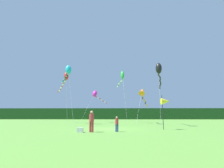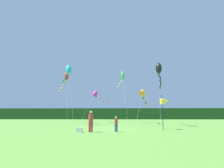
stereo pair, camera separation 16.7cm
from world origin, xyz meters
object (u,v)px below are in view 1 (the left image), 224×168
cooler_box (80,130)px  kite_magenta (96,95)px  kite_green (122,76)px  person_child (117,123)px  kite_black (159,71)px  kite_red (65,79)px  banner_flag_pole (165,102)px  kite_orange (142,93)px  person_adult (92,120)px  kite_cyan (68,70)px

cooler_box → kite_magenta: bearing=93.0°
kite_green → kite_magenta: bearing=159.7°
cooler_box → kite_green: 20.21m
cooler_box → kite_magenta: kite_magenta is taller
person_child → kite_black: (6.19, 7.95, 7.03)m
kite_red → banner_flag_pole: bearing=-40.7°
kite_green → kite_black: bearing=-61.2°
kite_black → kite_magenta: size_ratio=1.00×
cooler_box → kite_orange: kite_orange is taller
person_adult → kite_cyan: size_ratio=0.18×
person_adult → cooler_box: bearing=-167.1°
kite_orange → kite_cyan: bearing=-174.4°
person_adult → kite_black: (8.42, 8.37, 6.75)m
cooler_box → kite_cyan: kite_cyan is taller
banner_flag_pole → kite_magenta: kite_magenta is taller
kite_red → person_adult: bearing=-64.5°
kite_black → cooler_box: bearing=-137.4°
kite_black → person_child: bearing=-127.9°
kite_magenta → kite_green: bearing=-20.3°
kite_magenta → kite_green: kite_green is taller
kite_magenta → person_adult: bearing=-84.2°
cooler_box → kite_black: kite_black is taller
banner_flag_pole → kite_black: bearing=79.6°
person_adult → kite_black: size_ratio=0.21×
cooler_box → banner_flag_pole: 9.22m
kite_red → kite_cyan: (1.17, -2.37, 0.91)m
kite_green → kite_orange: bearing=-42.0°
person_child → kite_magenta: kite_magenta is taller
banner_flag_pole → kite_red: (-14.71, 12.63, 5.40)m
kite_red → kite_magenta: bearing=37.0°
cooler_box → kite_black: 14.78m
kite_green → kite_cyan: (-9.61, -4.39, 0.06)m
person_child → kite_red: bearing=122.6°
person_child → cooler_box: bearing=-168.6°
kite_red → kite_black: size_ratio=1.06×
person_adult → kite_cyan: (-6.15, 13.00, 8.15)m
kite_magenta → cooler_box: bearing=-87.0°
kite_black → kite_green: kite_green is taller
kite_red → kite_magenta: size_ratio=1.06×
person_adult → banner_flag_pole: banner_flag_pole is taller
banner_flag_pole → kite_red: bearing=139.3°
person_child → kite_green: (1.23, 16.96, 8.37)m
kite_green → kite_red: bearing=-169.4°
kite_red → kite_green: (10.78, 2.02, 0.86)m
kite_orange → kite_red: bearing=175.6°
banner_flag_pole → kite_orange: bearing=92.3°
banner_flag_pole → kite_black: size_ratio=0.40×
cooler_box → kite_cyan: bearing=111.6°
kite_green → kite_cyan: bearing=-155.4°
person_child → kite_magenta: 20.05m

